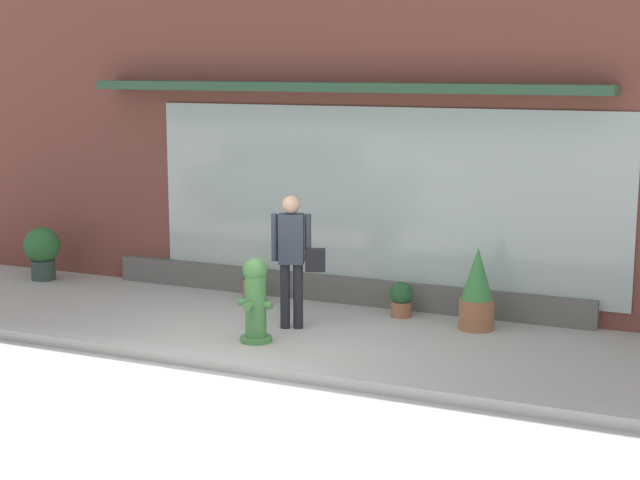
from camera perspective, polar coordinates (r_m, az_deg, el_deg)
The scene contains 9 objects.
ground_plane at distance 10.63m, azimuth -5.30°, elevation -7.17°, with size 60.00×60.00×0.00m, color #B2AFA8.
curb_strip at distance 10.44m, azimuth -5.85°, elevation -7.16°, with size 14.00×0.24×0.12m, color #B2B2AD.
storefront at distance 13.01m, azimuth 1.48°, elevation 7.69°, with size 14.00×0.81×5.29m.
fire_hydrant at distance 11.24m, azimuth -3.81°, elevation -3.47°, with size 0.43×0.40×1.00m.
pedestrian_with_handbag at distance 11.69m, azimuth -1.58°, elevation -0.71°, with size 0.64×0.32×1.64m.
potted_plant_corner_tall at distance 13.03m, azimuth -3.98°, elevation -2.48°, with size 0.28×0.28×0.58m.
potted_plant_window_center at distance 15.00m, azimuth -16.00°, elevation -0.56°, with size 0.54×0.54×0.79m.
potted_plant_by_entrance at distance 12.41m, azimuth 4.80°, elevation -3.45°, with size 0.30×0.30×0.45m.
potted_plant_near_hydrant at distance 11.90m, azimuth 9.22°, elevation -2.95°, with size 0.43×0.43×1.01m.
Camera 1 is at (5.00, -8.81, 3.20)m, focal length 54.46 mm.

